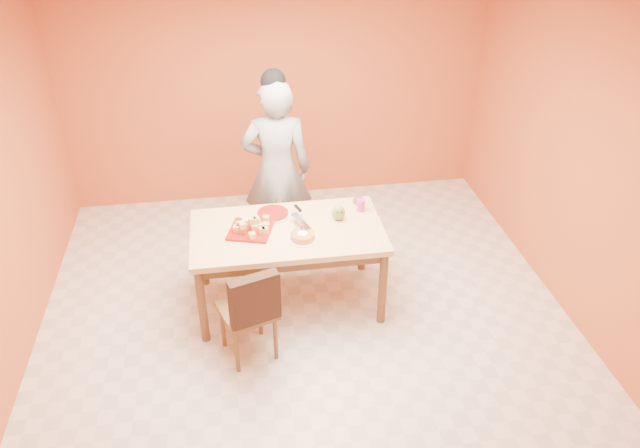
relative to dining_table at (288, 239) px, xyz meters
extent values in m
plane|color=silver|center=(0.12, -0.48, -0.67)|extent=(5.00, 5.00, 0.00)
plane|color=#C1562C|center=(0.12, 2.02, 0.68)|extent=(4.50, 0.00, 4.50)
plane|color=#C1562C|center=(2.37, -0.48, 0.68)|extent=(0.00, 5.00, 5.00)
cube|color=#EABD7A|center=(0.00, 0.00, 0.07)|extent=(1.60, 0.90, 0.05)
cube|color=brown|center=(0.00, 0.00, -0.01)|extent=(1.48, 0.78, 0.10)
cylinder|color=brown|center=(-0.74, -0.39, -0.31)|extent=(0.07, 0.07, 0.71)
cylinder|color=brown|center=(-0.74, 0.39, -0.31)|extent=(0.07, 0.07, 0.71)
cylinder|color=brown|center=(0.74, -0.39, -0.31)|extent=(0.07, 0.07, 0.71)
cylinder|color=brown|center=(0.74, 0.39, -0.31)|extent=(0.07, 0.07, 0.71)
imported|color=gray|center=(0.00, 0.83, 0.22)|extent=(0.68, 0.47, 1.78)
cube|color=maroon|center=(-0.30, 0.02, 0.10)|extent=(0.43, 0.43, 0.02)
cylinder|color=maroon|center=(-0.10, 0.27, 0.10)|extent=(0.31, 0.31, 0.02)
cylinder|color=white|center=(0.11, -0.17, 0.10)|extent=(0.29, 0.29, 0.01)
cylinder|color=#CC7A35|center=(0.11, -0.17, 0.13)|extent=(0.25, 0.25, 0.05)
cube|color=white|center=(0.12, 0.01, 0.16)|extent=(0.14, 0.29, 0.01)
ellipsoid|color=olive|center=(0.45, 0.08, 0.17)|extent=(0.13, 0.12, 0.14)
cylinder|color=#DF218F|center=(0.67, 0.21, 0.15)|extent=(0.08, 0.08, 0.11)
cylinder|color=#37210F|center=(0.68, 0.35, 0.11)|extent=(0.13, 0.13, 0.03)
camera|label=1|loc=(-0.41, -4.37, 2.86)|focal=35.00mm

